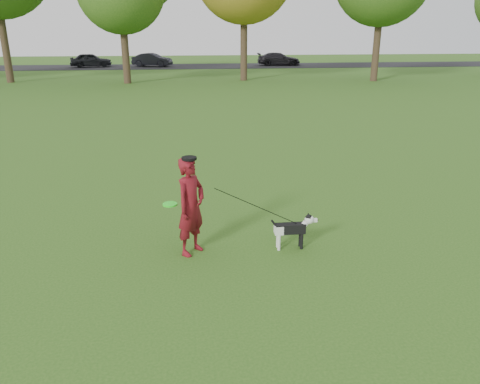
{
  "coord_description": "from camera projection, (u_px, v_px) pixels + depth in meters",
  "views": [
    {
      "loc": [
        -0.26,
        -7.25,
        3.47
      ],
      "look_at": [
        0.58,
        -0.11,
        0.95
      ],
      "focal_mm": 35.0,
      "sensor_mm": 36.0,
      "label": 1
    }
  ],
  "objects": [
    {
      "name": "ground",
      "position": [
        205.0,
        244.0,
        7.97
      ],
      "size": [
        120.0,
        120.0,
        0.0
      ],
      "primitive_type": "plane",
      "color": "#285116",
      "rests_on": "ground"
    },
    {
      "name": "man_held_items",
      "position": [
        245.0,
        202.0,
        7.45
      ],
      "size": [
        2.23,
        0.26,
        1.21
      ],
      "color": "#26FF20",
      "rests_on": "ground"
    },
    {
      "name": "car_right",
      "position": [
        279.0,
        59.0,
        46.28
      ],
      "size": [
        4.35,
        2.06,
        1.23
      ],
      "primitive_type": "imported",
      "rotation": [
        0.0,
        0.0,
        1.49
      ],
      "color": "black",
      "rests_on": "road"
    },
    {
      "name": "dog",
      "position": [
        294.0,
        227.0,
        7.71
      ],
      "size": [
        0.8,
        0.16,
        0.61
      ],
      "color": "black",
      "rests_on": "ground"
    },
    {
      "name": "car_mid",
      "position": [
        152.0,
        60.0,
        44.9
      ],
      "size": [
        3.99,
        2.41,
        1.24
      ],
      "primitive_type": "imported",
      "rotation": [
        0.0,
        0.0,
        1.26
      ],
      "color": "black",
      "rests_on": "road"
    },
    {
      "name": "road",
      "position": [
        186.0,
        66.0,
        45.47
      ],
      "size": [
        120.0,
        7.0,
        0.02
      ],
      "primitive_type": "cube",
      "color": "black",
      "rests_on": "ground"
    },
    {
      "name": "man",
      "position": [
        191.0,
        207.0,
        7.41
      ],
      "size": [
        0.67,
        0.7,
        1.6
      ],
      "primitive_type": "imported",
      "rotation": [
        0.0,
        0.0,
        0.89
      ],
      "color": "maroon",
      "rests_on": "ground"
    },
    {
      "name": "car_left",
      "position": [
        91.0,
        60.0,
        44.26
      ],
      "size": [
        3.97,
        2.06,
        1.29
      ],
      "primitive_type": "imported",
      "rotation": [
        0.0,
        0.0,
        1.72
      ],
      "color": "black",
      "rests_on": "road"
    }
  ]
}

